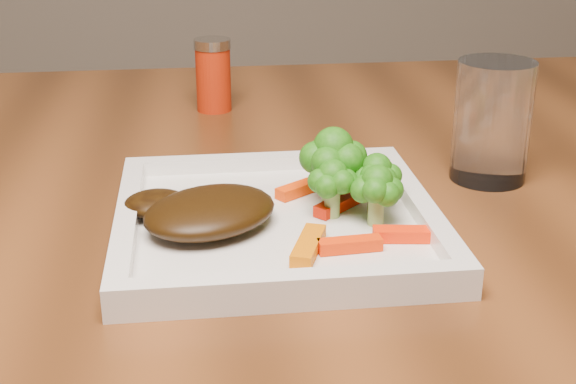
{
  "coord_description": "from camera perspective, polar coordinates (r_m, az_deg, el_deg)",
  "views": [
    {
      "loc": [
        -0.15,
        -0.99,
        1.04
      ],
      "look_at": [
        -0.07,
        -0.37,
        0.79
      ],
      "focal_mm": 50.0,
      "sensor_mm": 36.0,
      "label": 1
    }
  ],
  "objects": [
    {
      "name": "carrot_0",
      "position": [
        0.63,
        4.42,
        -3.75
      ],
      "size": [
        0.05,
        0.02,
        0.01
      ],
      "primitive_type": "cube",
      "rotation": [
        0.0,
        0.0,
        0.08
      ],
      "color": "#EE3003",
      "rests_on": "plate"
    },
    {
      "name": "spice_shaker",
      "position": [
        1.03,
        -5.34,
        8.28
      ],
      "size": [
        0.05,
        0.05,
        0.09
      ],
      "primitive_type": "cylinder",
      "rotation": [
        0.0,
        0.0,
        0.08
      ],
      "color": "#AB2209",
      "rests_on": "dining_table"
    },
    {
      "name": "carrot_1",
      "position": [
        0.65,
        8.56,
        -2.99
      ],
      "size": [
        0.06,
        0.02,
        0.01
      ],
      "primitive_type": "cube",
      "rotation": [
        0.0,
        0.0,
        -0.13
      ],
      "color": "#FF2904",
      "rests_on": "plate"
    },
    {
      "name": "broccoli_0",
      "position": [
        0.71,
        3.22,
        1.81
      ],
      "size": [
        0.09,
        0.09,
        0.07
      ],
      "primitive_type": null,
      "rotation": [
        0.0,
        0.0,
        0.38
      ],
      "color": "#1D6110",
      "rests_on": "plate"
    },
    {
      "name": "carrot_4",
      "position": [
        0.74,
        0.91,
        0.27
      ],
      "size": [
        0.05,
        0.04,
        0.01
      ],
      "primitive_type": "cube",
      "rotation": [
        0.0,
        0.0,
        0.62
      ],
      "color": "#F83C04",
      "rests_on": "plate"
    },
    {
      "name": "carrot_2",
      "position": [
        0.63,
        1.46,
        -3.83
      ],
      "size": [
        0.04,
        0.06,
        0.01
      ],
      "primitive_type": "cube",
      "rotation": [
        0.0,
        0.0,
        1.22
      ],
      "color": "#D76803",
      "rests_on": "plate"
    },
    {
      "name": "broccoli_1",
      "position": [
        0.7,
        6.31,
        1.16
      ],
      "size": [
        0.06,
        0.06,
        0.06
      ],
      "primitive_type": null,
      "rotation": [
        0.0,
        0.0,
        0.39
      ],
      "color": "#1A6B11",
      "rests_on": "plate"
    },
    {
      "name": "broccoli_3",
      "position": [
        0.68,
        3.19,
        0.65
      ],
      "size": [
        0.06,
        0.06,
        0.06
      ],
      "primitive_type": null,
      "rotation": [
        0.0,
        0.0,
        -0.23
      ],
      "color": "#2D6310",
      "rests_on": "plate"
    },
    {
      "name": "plate",
      "position": [
        0.69,
        -0.83,
        -2.42
      ],
      "size": [
        0.27,
        0.27,
        0.01
      ],
      "primitive_type": "cube",
      "color": "white",
      "rests_on": "dining_table"
    },
    {
      "name": "broccoli_2",
      "position": [
        0.67,
        6.33,
        0.02
      ],
      "size": [
        0.05,
        0.05,
        0.06
      ],
      "primitive_type": null,
      "rotation": [
        0.0,
        0.0,
        -0.11
      ],
      "color": "#247A14",
      "rests_on": "plate"
    },
    {
      "name": "drinking_glass",
      "position": [
        0.81,
        14.32,
        4.89
      ],
      "size": [
        0.08,
        0.08,
        0.12
      ],
      "primitive_type": "cylinder",
      "rotation": [
        0.0,
        0.0,
        -0.03
      ],
      "color": "white",
      "rests_on": "dining_table"
    },
    {
      "name": "carrot_6",
      "position": [
        0.7,
        3.57,
        -0.88
      ],
      "size": [
        0.05,
        0.05,
        0.01
      ],
      "primitive_type": "cube",
      "rotation": [
        0.0,
        0.0,
        0.75
      ],
      "color": "red",
      "rests_on": "plate"
    },
    {
      "name": "steak",
      "position": [
        0.67,
        -5.57,
        -1.39
      ],
      "size": [
        0.15,
        0.14,
        0.03
      ],
      "primitive_type": "ellipsoid",
      "rotation": [
        0.0,
        0.0,
        0.58
      ],
      "color": "black",
      "rests_on": "plate"
    }
  ]
}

